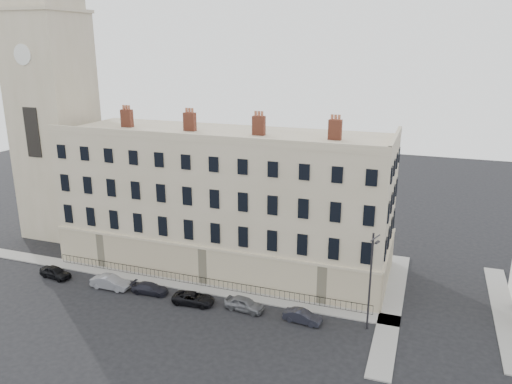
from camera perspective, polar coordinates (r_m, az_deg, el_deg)
ground at (r=46.49m, az=-2.36°, el=-14.72°), size 160.00×160.00×0.00m
terrace at (r=55.64m, az=-3.56°, el=-0.89°), size 36.22×12.22×17.00m
church_tower at (r=68.13m, az=-22.31°, el=10.72°), size 8.00×8.13×44.00m
pavement_terrace at (r=54.34m, az=-10.33°, el=-10.04°), size 48.00×2.00×0.12m
pavement_east_return at (r=50.87m, az=15.26°, el=-12.32°), size 2.00×24.00×0.12m
pavement_adjacent at (r=53.20m, az=26.47°, el=-12.23°), size 2.00×20.00×0.12m
railings at (r=52.71m, az=-6.29°, el=-10.13°), size 35.00×0.04×0.96m
car_a at (r=58.33m, az=-21.95°, el=-8.50°), size 3.87×2.01×1.26m
car_b at (r=54.08m, az=-16.30°, el=-9.87°), size 4.14×1.50×1.36m
car_c at (r=52.16m, az=-12.03°, el=-10.72°), size 3.90×1.84×1.10m
car_d at (r=49.55m, az=-7.14°, el=-11.97°), size 4.24×2.20×1.14m
car_e at (r=48.09m, az=-1.33°, el=-12.66°), size 4.01×1.96×1.32m
car_f at (r=46.45m, az=5.33°, el=-13.99°), size 3.59×1.56×1.15m
streetlamp at (r=44.19m, az=12.98°, el=-9.54°), size 0.75×1.89×9.03m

